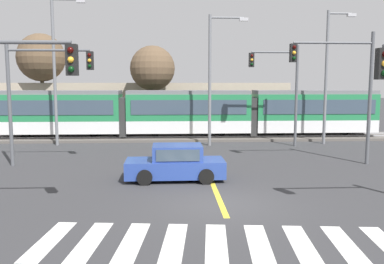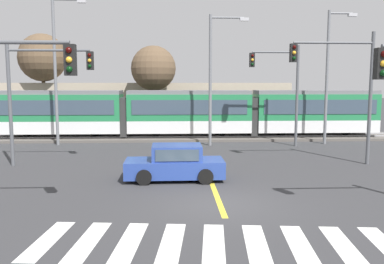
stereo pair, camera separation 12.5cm
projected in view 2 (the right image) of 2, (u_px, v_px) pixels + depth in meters
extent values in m
plane|color=#333335|center=(220.00, 204.00, 13.92)|extent=(200.00, 200.00, 0.00)
cube|color=#56514C|center=(195.00, 137.00, 30.54)|extent=(120.00, 4.00, 0.18)
cube|color=#939399|center=(195.00, 137.00, 29.81)|extent=(120.00, 0.08, 0.10)
cube|color=#939399|center=(194.00, 134.00, 31.24)|extent=(120.00, 0.08, 0.10)
cube|color=silver|center=(61.00, 126.00, 29.99)|extent=(9.00, 2.60, 0.90)
cube|color=#237A47|center=(60.00, 107.00, 29.82)|extent=(9.00, 2.60, 1.90)
cube|color=#384756|center=(55.00, 108.00, 28.51)|extent=(8.28, 0.04, 1.04)
cube|color=slate|center=(59.00, 92.00, 29.69)|extent=(9.00, 2.39, 0.28)
cylinder|color=black|center=(95.00, 132.00, 30.15)|extent=(0.70, 0.20, 0.70)
cylinder|color=black|center=(27.00, 132.00, 29.93)|extent=(0.70, 0.20, 0.70)
cube|color=silver|center=(189.00, 126.00, 30.41)|extent=(9.00, 2.60, 0.90)
cube|color=#237A47|center=(189.00, 107.00, 30.25)|extent=(9.00, 2.60, 1.90)
cube|color=#384756|center=(190.00, 107.00, 28.93)|extent=(8.28, 0.04, 1.04)
cube|color=slate|center=(189.00, 92.00, 30.12)|extent=(9.00, 2.39, 0.28)
cylinder|color=black|center=(222.00, 131.00, 30.58)|extent=(0.70, 0.20, 0.70)
cylinder|color=black|center=(156.00, 132.00, 30.36)|extent=(0.70, 0.20, 0.70)
cube|color=silver|center=(314.00, 125.00, 30.84)|extent=(9.00, 2.60, 0.90)
cube|color=#237A47|center=(314.00, 107.00, 30.67)|extent=(9.00, 2.60, 1.90)
cube|color=#384756|center=(321.00, 107.00, 29.36)|extent=(8.28, 0.04, 1.04)
cube|color=slate|center=(315.00, 92.00, 30.54)|extent=(9.00, 2.39, 0.28)
cylinder|color=black|center=(345.00, 131.00, 31.00)|extent=(0.70, 0.20, 0.70)
cylinder|color=black|center=(281.00, 131.00, 30.78)|extent=(0.70, 0.20, 0.70)
cube|color=#2D2D2D|center=(125.00, 117.00, 30.12)|extent=(0.50, 2.34, 2.80)
cube|color=#2D2D2D|center=(252.00, 116.00, 30.54)|extent=(0.50, 2.34, 2.80)
cube|color=silver|center=(47.00, 240.00, 10.73)|extent=(0.83, 2.84, 0.01)
cube|color=silver|center=(88.00, 241.00, 10.68)|extent=(0.83, 2.84, 0.01)
cube|color=silver|center=(130.00, 242.00, 10.62)|extent=(0.83, 2.84, 0.01)
cube|color=silver|center=(171.00, 242.00, 10.56)|extent=(0.83, 2.84, 0.01)
cube|color=silver|center=(214.00, 243.00, 10.51)|extent=(0.83, 2.84, 0.01)
cube|color=silver|center=(256.00, 244.00, 10.45)|extent=(0.83, 2.84, 0.01)
cube|color=silver|center=(300.00, 245.00, 10.40)|extent=(0.83, 2.84, 0.01)
cube|color=silver|center=(343.00, 246.00, 10.34)|extent=(0.83, 2.84, 0.01)
cube|color=gold|center=(205.00, 165.00, 20.51)|extent=(0.20, 16.23, 0.01)
cube|color=#284293|center=(175.00, 168.00, 17.41)|extent=(4.22, 1.75, 0.72)
cube|color=#284293|center=(177.00, 152.00, 17.34)|extent=(2.12, 1.55, 0.64)
cube|color=#384756|center=(153.00, 152.00, 17.28)|extent=(0.12, 1.43, 0.52)
cube|color=#384756|center=(177.00, 155.00, 16.56)|extent=(1.79, 0.06, 0.48)
cylinder|color=black|center=(144.00, 177.00, 16.52)|extent=(0.64, 0.23, 0.64)
cylinder|color=black|center=(146.00, 169.00, 18.21)|extent=(0.64, 0.23, 0.64)
cylinder|color=black|center=(206.00, 177.00, 16.67)|extent=(0.64, 0.23, 0.64)
cylinder|color=black|center=(202.00, 168.00, 18.35)|extent=(0.64, 0.23, 0.64)
cube|color=black|center=(381.00, 64.00, 11.69)|extent=(0.32, 0.28, 0.90)
sphere|color=#360605|center=(384.00, 54.00, 11.51)|extent=(0.18, 0.18, 0.18)
sphere|color=#F7AA26|center=(383.00, 64.00, 11.54)|extent=(0.18, 0.18, 0.18)
sphere|color=black|center=(383.00, 73.00, 11.58)|extent=(0.18, 0.18, 0.18)
cylinder|color=#515459|center=(297.00, 96.00, 26.47)|extent=(0.18, 0.18, 6.57)
cylinder|color=#515459|center=(275.00, 52.00, 26.07)|extent=(3.00, 0.12, 0.12)
cube|color=black|center=(252.00, 60.00, 26.06)|extent=(0.32, 0.28, 0.90)
sphere|color=#360605|center=(253.00, 56.00, 25.88)|extent=(0.18, 0.18, 0.18)
sphere|color=#F7AA26|center=(252.00, 60.00, 25.91)|extent=(0.18, 0.18, 0.18)
sphere|color=black|center=(252.00, 64.00, 25.94)|extent=(0.18, 0.18, 0.18)
cylinder|color=#515459|center=(370.00, 99.00, 20.45)|extent=(0.18, 0.18, 6.67)
cylinder|color=#515459|center=(334.00, 43.00, 20.03)|extent=(4.00, 0.12, 0.12)
cube|color=black|center=(293.00, 53.00, 20.00)|extent=(0.32, 0.28, 0.90)
sphere|color=#360605|center=(294.00, 47.00, 19.82)|extent=(0.18, 0.18, 0.18)
sphere|color=#F7AA26|center=(294.00, 53.00, 19.85)|extent=(0.18, 0.18, 0.18)
sphere|color=black|center=(294.00, 58.00, 19.88)|extent=(0.18, 0.18, 0.18)
cylinder|color=#515459|center=(8.00, 42.00, 11.64)|extent=(3.50, 0.12, 0.12)
cube|color=black|center=(70.00, 60.00, 11.78)|extent=(0.32, 0.28, 0.90)
sphere|color=#360605|center=(69.00, 50.00, 11.59)|extent=(0.18, 0.18, 0.18)
sphere|color=#F7AA26|center=(69.00, 60.00, 11.63)|extent=(0.18, 0.18, 0.18)
sphere|color=black|center=(69.00, 69.00, 11.66)|extent=(0.18, 0.18, 0.18)
cylinder|color=#515459|center=(10.00, 106.00, 20.12)|extent=(0.18, 0.18, 6.05)
cylinder|color=#515459|center=(49.00, 50.00, 19.89)|extent=(4.00, 0.12, 0.12)
cube|color=black|center=(90.00, 61.00, 20.03)|extent=(0.32, 0.28, 0.90)
sphere|color=#360605|center=(89.00, 55.00, 19.85)|extent=(0.18, 0.18, 0.18)
sphere|color=#F7AA26|center=(89.00, 61.00, 19.89)|extent=(0.18, 0.18, 0.18)
sphere|color=black|center=(90.00, 66.00, 19.92)|extent=(0.18, 0.18, 0.18)
cylinder|color=slate|center=(55.00, 72.00, 26.75)|extent=(0.20, 0.20, 9.71)
cylinder|color=slate|center=(67.00, 0.00, 26.24)|extent=(1.87, 0.12, 0.12)
cube|color=#B2B2B7|center=(82.00, 1.00, 26.29)|extent=(0.56, 0.28, 0.20)
cylinder|color=slate|center=(210.00, 81.00, 26.62)|extent=(0.20, 0.20, 8.54)
cylinder|color=slate|center=(227.00, 18.00, 26.18)|extent=(2.18, 0.12, 0.12)
cube|color=#B2B2B7|center=(244.00, 19.00, 26.24)|extent=(0.56, 0.28, 0.20)
cylinder|color=slate|center=(327.00, 78.00, 27.34)|extent=(0.20, 0.20, 8.94)
cylinder|color=slate|center=(341.00, 13.00, 26.87)|extent=(1.56, 0.12, 0.12)
cube|color=#B2B2B7|center=(352.00, 15.00, 26.92)|extent=(0.56, 0.28, 0.20)
cylinder|color=brown|center=(44.00, 99.00, 35.53)|extent=(0.32, 0.32, 5.52)
sphere|color=brown|center=(42.00, 58.00, 35.11)|extent=(4.11, 4.11, 4.11)
cylinder|color=brown|center=(154.00, 105.00, 33.86)|extent=(0.32, 0.32, 4.63)
sphere|color=brown|center=(153.00, 68.00, 33.50)|extent=(3.70, 3.70, 3.70)
cube|color=tan|center=(148.00, 105.00, 38.79)|extent=(25.94, 6.00, 4.18)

